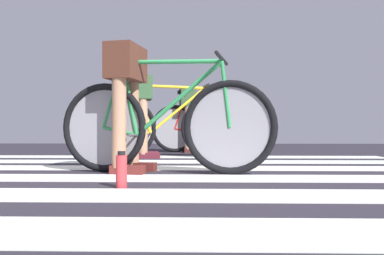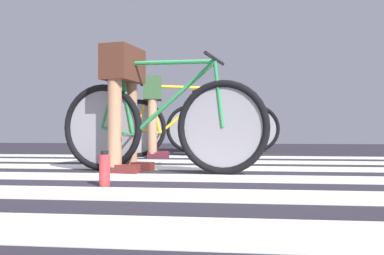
% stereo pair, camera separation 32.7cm
% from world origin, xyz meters
% --- Properties ---
extents(ground, '(18.00, 14.00, 0.02)m').
position_xyz_m(ground, '(0.00, 0.00, 0.01)').
color(ground, '#27232D').
extents(crosswalk_markings, '(5.46, 4.27, 0.00)m').
position_xyz_m(crosswalk_markings, '(0.03, 0.02, 0.02)').
color(crosswalk_markings, silver).
rests_on(crosswalk_markings, ground).
extents(bicycle_1_of_3, '(1.71, 0.56, 0.93)m').
position_xyz_m(bicycle_1_of_3, '(-0.05, -0.02, 0.41)').
color(bicycle_1_of_3, black).
rests_on(bicycle_1_of_3, ground).
extents(cyclist_1_of_3, '(0.38, 0.45, 1.01)m').
position_xyz_m(cyclist_1_of_3, '(-0.36, 0.04, 0.67)').
color(cyclist_1_of_3, '#A87A5B').
rests_on(cyclist_1_of_3, ground).
extents(bicycle_2_of_3, '(1.72, 0.55, 0.93)m').
position_xyz_m(bicycle_2_of_3, '(-0.18, 1.85, 0.41)').
color(bicycle_2_of_3, black).
rests_on(bicycle_2_of_3, ground).
extents(cyclist_2_of_3, '(0.38, 0.45, 0.99)m').
position_xyz_m(cyclist_2_of_3, '(-0.48, 1.79, 0.66)').
color(cyclist_2_of_3, '#A87A5B').
rests_on(cyclist_2_of_3, ground).
extents(bicycle_3_of_3, '(1.73, 0.52, 0.93)m').
position_xyz_m(bicycle_3_of_3, '(0.33, 3.10, 0.41)').
color(bicycle_3_of_3, black).
rests_on(bicycle_3_of_3, ground).
extents(cyclist_3_of_3, '(0.36, 0.44, 0.97)m').
position_xyz_m(cyclist_3_of_3, '(0.02, 3.06, 0.65)').
color(cyclist_3_of_3, tan).
rests_on(cyclist_3_of_3, ground).
extents(water_bottle, '(0.06, 0.06, 0.21)m').
position_xyz_m(water_bottle, '(-0.23, -0.84, 0.12)').
color(water_bottle, '#DB353A').
rests_on(water_bottle, ground).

